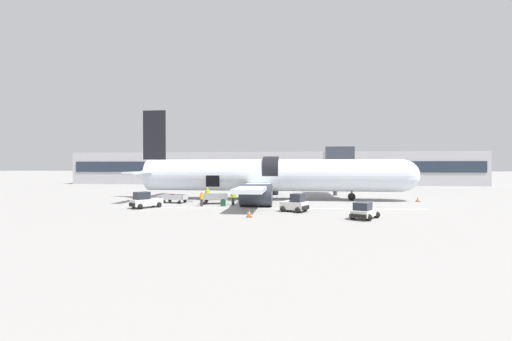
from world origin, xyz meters
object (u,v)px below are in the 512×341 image
object	(u,v)px
baggage_cart_queued	(176,199)
ground_crew_driver	(202,198)
baggage_tug_rear	(364,212)
baggage_tug_mid	(295,204)
ground_crew_loader_a	(233,197)
ground_crew_loader_b	(251,195)
ground_crew_helper	(248,195)
baggage_tug_lead	(145,201)
baggage_cart_loading	(215,199)
suitcase_on_tarmac_upright	(223,203)
airplane	(268,176)
ground_crew_supervisor	(207,194)

from	to	relation	value
baggage_cart_queued	ground_crew_driver	size ratio (longest dim) A/B	2.36
baggage_tug_rear	baggage_tug_mid	bearing A→B (deg)	145.22
ground_crew_loader_a	ground_crew_loader_b	distance (m)	3.61
ground_crew_helper	baggage_tug_lead	bearing A→B (deg)	-152.02
baggage_cart_loading	ground_crew_helper	xyz separation A→B (m)	(3.65, 0.67, 0.40)
baggage_tug_rear	baggage_cart_loading	xyz separation A→B (m)	(-14.58, 9.66, -0.03)
baggage_cart_loading	baggage_cart_queued	world-z (taller)	baggage_cart_loading
ground_crew_loader_b	suitcase_on_tarmac_upright	distance (m)	4.96
baggage_cart_loading	ground_crew_loader_b	size ratio (longest dim) A/B	2.43
ground_crew_driver	ground_crew_helper	xyz separation A→B (m)	(4.54, 3.17, 0.13)
baggage_tug_rear	baggage_cart_loading	size ratio (longest dim) A/B	0.80
baggage_tug_lead	ground_crew_loader_a	distance (m)	9.15
ground_crew_helper	airplane	bearing A→B (deg)	68.24
suitcase_on_tarmac_upright	ground_crew_driver	bearing A→B (deg)	-172.16
ground_crew_loader_b	ground_crew_supervisor	bearing A→B (deg)	172.08
ground_crew_loader_a	ground_crew_helper	distance (m)	2.30
airplane	baggage_cart_loading	bearing A→B (deg)	-135.43
baggage_tug_rear	ground_crew_helper	world-z (taller)	ground_crew_helper
baggage_tug_lead	ground_crew_loader_b	distance (m)	12.05
baggage_tug_rear	suitcase_on_tarmac_upright	bearing A→B (deg)	150.52
baggage_tug_mid	ground_crew_driver	xyz separation A→B (m)	(-9.91, 3.30, 0.12)
baggage_cart_loading	baggage_cart_queued	bearing A→B (deg)	175.51
suitcase_on_tarmac_upright	airplane	bearing A→B (deg)	61.32
baggage_tug_lead	baggage_cart_queued	size ratio (longest dim) A/B	0.87
airplane	ground_crew_helper	bearing A→B (deg)	-111.76
baggage_tug_mid	baggage_tug_lead	bearing A→B (deg)	175.41
baggage_tug_rear	suitcase_on_tarmac_upright	distance (m)	15.17
baggage_cart_queued	ground_crew_loader_b	distance (m)	8.77
ground_crew_loader_a	airplane	bearing A→B (deg)	63.66
suitcase_on_tarmac_upright	baggage_tug_mid	bearing A→B (deg)	-25.26
ground_crew_helper	baggage_cart_loading	bearing A→B (deg)	-169.68
ground_crew_loader_b	suitcase_on_tarmac_upright	xyz separation A→B (m)	(-2.45, -4.27, -0.54)
airplane	suitcase_on_tarmac_upright	bearing A→B (deg)	-118.68
baggage_tug_mid	ground_crew_helper	size ratio (longest dim) A/B	1.52
baggage_cart_loading	suitcase_on_tarmac_upright	size ratio (longest dim) A/B	5.34
ground_crew_driver	suitcase_on_tarmac_upright	bearing A→B (deg)	7.84
baggage_cart_queued	ground_crew_helper	world-z (taller)	ground_crew_helper
baggage_tug_rear	ground_crew_supervisor	bearing A→B (deg)	142.35
baggage_cart_loading	ground_crew_driver	bearing A→B (deg)	-109.42
ground_crew_loader_b	suitcase_on_tarmac_upright	world-z (taller)	ground_crew_loader_b
airplane	ground_crew_driver	world-z (taller)	airplane
ground_crew_loader_b	baggage_cart_queued	bearing A→B (deg)	-168.80
baggage_tug_rear	ground_crew_supervisor	world-z (taller)	ground_crew_supervisor
ground_crew_loader_b	baggage_tug_lead	bearing A→B (deg)	-146.47
ground_crew_loader_b	ground_crew_helper	xyz separation A→B (m)	(-0.17, -1.41, 0.11)
baggage_cart_queued	ground_crew_loader_a	size ratio (longest dim) A/B	2.19
baggage_tug_mid	baggage_cart_loading	world-z (taller)	baggage_tug_mid
ground_crew_supervisor	baggage_tug_rear	bearing A→B (deg)	-37.65
baggage_tug_lead	ground_crew_helper	distance (m)	11.18
baggage_tug_lead	ground_crew_helper	size ratio (longest dim) A/B	1.78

